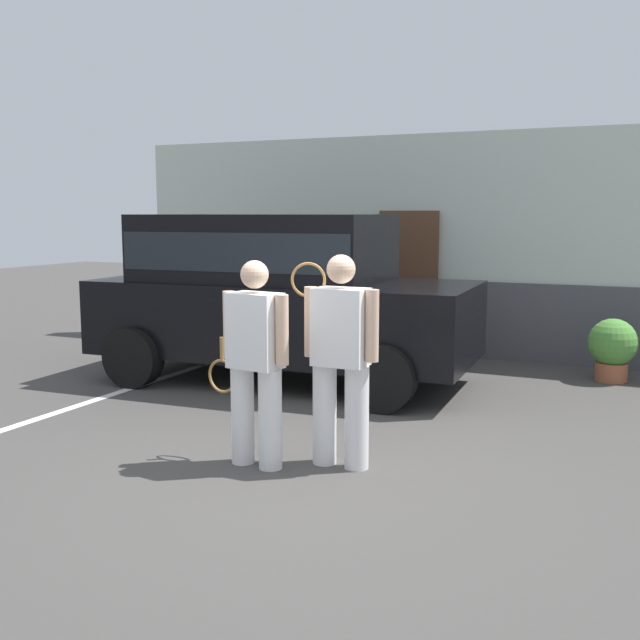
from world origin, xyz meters
name	(u,v)px	position (x,y,z in m)	size (l,w,h in m)	color
ground_plane	(292,468)	(0.00, 0.00, 0.00)	(40.00, 40.00, 0.00)	#423F3D
parking_stripe_0	(119,392)	(-3.01, 1.50, 0.00)	(0.12, 4.40, 0.01)	silver
house_frontage	(462,252)	(-0.01, 5.53, 1.50)	(10.58, 0.40, 3.20)	silver
parked_suv	(276,289)	(-1.64, 2.83, 1.15)	(4.69, 2.35, 2.05)	black
tennis_player_man	(255,361)	(-0.30, -0.07, 0.88)	(0.88, 0.31, 1.69)	white
tennis_player_woman	(340,357)	(0.33, 0.22, 0.91)	(0.78, 0.28, 1.74)	white
potted_plant_by_porch	(613,347)	(2.15, 4.53, 0.43)	(0.59, 0.59, 0.78)	#9E5638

